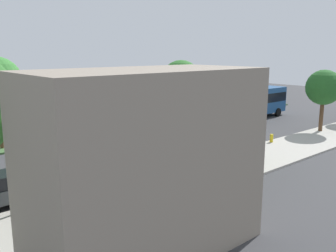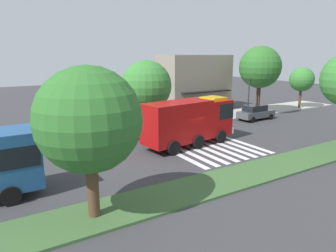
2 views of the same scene
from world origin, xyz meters
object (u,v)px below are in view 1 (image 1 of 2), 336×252
at_px(parked_car_east, 12,187).
at_px(sidewalk_tree_west, 324,88).
at_px(street_lamp, 6,146).
at_px(sidewalk_tree_center, 211,104).
at_px(parked_car_mid, 193,145).
at_px(fire_hydrant, 271,138).
at_px(fire_truck, 146,123).
at_px(bench_near_shelter, 171,169).
at_px(bench_west_of_shelter, 213,158).
at_px(transit_bus, 251,101).
at_px(median_tree_far_west, 181,81).
at_px(bus_stop_shelter, 116,162).

xyz_separation_m(parked_car_east, sidewalk_tree_west, (-28.79, 2.20, 3.53)).
distance_m(street_lamp, sidewalk_tree_center, 13.44).
distance_m(parked_car_mid, sidewalk_tree_west, 16.00).
xyz_separation_m(street_lamp, fire_hydrant, (-21.76, -0.10, -3.07)).
height_order(sidewalk_tree_center, fire_hydrant, sidewalk_tree_center).
relative_size(street_lamp, sidewalk_tree_west, 0.96).
xyz_separation_m(fire_truck, sidewalk_tree_west, (-16.71, 6.43, 2.30)).
bearing_deg(bench_near_shelter, sidewalk_tree_center, -174.43).
xyz_separation_m(sidewalk_tree_center, fire_hydrant, (-8.35, -0.50, -3.85)).
distance_m(parked_car_east, sidewalk_tree_west, 29.09).
bearing_deg(bench_west_of_shelter, parked_car_mid, -102.86).
relative_size(transit_bus, sidewalk_tree_center, 1.66).
relative_size(parked_car_mid, median_tree_far_west, 0.65).
xyz_separation_m(parked_car_mid, fire_hydrant, (-7.82, 1.70, -0.37)).
bearing_deg(bench_west_of_shelter, bus_stop_shelter, -0.10).
bearing_deg(bench_near_shelter, bench_west_of_shelter, 180.00).
height_order(fire_truck, bench_west_of_shelter, fire_truck).
bearing_deg(sidewalk_tree_west, fire_truck, -21.06).
relative_size(transit_bus, fire_hydrant, 15.79).
xyz_separation_m(transit_bus, street_lamp, (30.26, 8.71, 1.47)).
distance_m(parked_car_mid, fire_hydrant, 8.01).
height_order(parked_car_mid, transit_bus, transit_bus).
height_order(bench_near_shelter, street_lamp, street_lamp).
relative_size(parked_car_mid, fire_hydrant, 6.30).
xyz_separation_m(transit_bus, bench_west_of_shelter, (16.91, 9.50, -1.50)).
height_order(parked_car_mid, fire_hydrant, parked_car_mid).
relative_size(bus_stop_shelter, street_lamp, 0.61).
bearing_deg(parked_car_east, bench_near_shelter, 161.28).
distance_m(parked_car_east, street_lamp, 3.28).
bearing_deg(parked_car_east, fire_hydrant, 173.02).
height_order(parked_car_mid, median_tree_far_west, median_tree_far_west).
bearing_deg(bus_stop_shelter, sidewalk_tree_center, -177.32).
distance_m(fire_truck, transit_bus, 17.78).
bearing_deg(bench_west_of_shelter, fire_truck, -84.42).
bearing_deg(bench_near_shelter, median_tree_far_west, -134.50).
distance_m(parked_car_mid, sidewalk_tree_center, 4.15).
bearing_deg(transit_bus, fire_truck, -171.37).
relative_size(transit_bus, bench_west_of_shelter, 6.91).
xyz_separation_m(fire_truck, transit_bus, (-17.58, -2.68, -0.01)).
bearing_deg(parked_car_east, sidewalk_tree_center, 167.86).
relative_size(street_lamp, fire_hydrant, 8.20).
distance_m(bench_near_shelter, sidewalk_tree_west, 20.32).
xyz_separation_m(bus_stop_shelter, bench_near_shelter, (-4.00, 0.01, -1.30)).
bearing_deg(parked_car_mid, bench_near_shelter, 30.34).
bearing_deg(sidewalk_tree_west, bus_stop_shelter, 0.89).
xyz_separation_m(parked_car_east, transit_bus, (-29.66, -6.91, 1.21)).
bearing_deg(median_tree_far_west, sidewalk_tree_west, 114.11).
bearing_deg(street_lamp, parked_car_east, -108.42).
bearing_deg(parked_car_east, street_lamp, 69.19).
relative_size(bench_near_shelter, fire_hydrant, 2.29).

